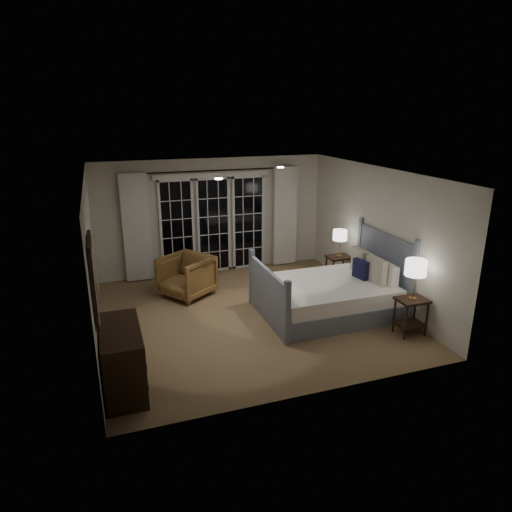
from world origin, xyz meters
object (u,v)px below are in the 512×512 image
object	(u,v)px
nightstand_left	(411,311)
nightstand_right	(338,266)
lamp_left	(416,268)
lamp_right	(340,235)
dresser	(123,359)
bed	(331,294)
armchair	(187,276)

from	to	relation	value
nightstand_left	nightstand_right	bearing A→B (deg)	90.52
nightstand_right	lamp_left	world-z (taller)	lamp_left
lamp_right	dresser	size ratio (longest dim) A/B	0.46
bed	dresser	xyz separation A→B (m)	(-3.64, -1.21, 0.08)
bed	lamp_right	xyz separation A→B (m)	(0.79, 1.17, 0.71)
nightstand_left	armchair	distance (m)	4.15
nightstand_right	dresser	world-z (taller)	dresser
nightstand_left	dresser	world-z (taller)	dresser
nightstand_right	dresser	bearing A→B (deg)	-151.75
bed	armchair	distance (m)	2.78
lamp_left	lamp_right	bearing A→B (deg)	90.52
bed	nightstand_right	world-z (taller)	bed
bed	lamp_left	bearing A→B (deg)	-55.15
nightstand_right	lamp_left	bearing A→B (deg)	-89.48
nightstand_left	dresser	bearing A→B (deg)	-179.42
dresser	nightstand_left	bearing A→B (deg)	0.58
bed	nightstand_right	distance (m)	1.41
bed	lamp_left	xyz separation A→B (m)	(0.81, -1.17, 0.79)
lamp_right	armchair	xyz separation A→B (m)	(-3.07, 0.43, -0.65)
nightstand_left	nightstand_right	xyz separation A→B (m)	(-0.02, 2.34, -0.00)
bed	armchair	xyz separation A→B (m)	(-2.28, 1.60, 0.06)
bed	nightstand_left	size ratio (longest dim) A/B	3.81
dresser	lamp_left	bearing A→B (deg)	0.58
armchair	bed	bearing A→B (deg)	19.93
lamp_left	lamp_right	distance (m)	2.34
armchair	nightstand_right	bearing A→B (deg)	47.06
lamp_left	armchair	distance (m)	4.21
lamp_right	dresser	bearing A→B (deg)	-151.75
lamp_left	nightstand_left	bearing A→B (deg)	153.43
bed	nightstand_right	bearing A→B (deg)	55.96
nightstand_right	lamp_left	xyz separation A→B (m)	(0.02, -2.34, 0.73)
nightstand_left	armchair	xyz separation A→B (m)	(-3.09, 2.76, 0.00)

